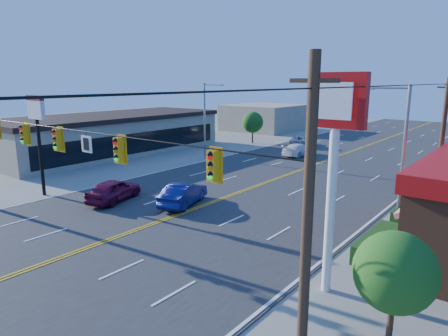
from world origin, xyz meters
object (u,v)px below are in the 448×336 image
Objects in this scene: pizza_hut_sign at (37,124)px; car_magenta at (114,191)px; car_blue at (183,195)px; car_silver at (300,141)px; kfc_pylon at (335,140)px; car_white at (299,150)px; signal_span at (71,153)px.

car_magenta is at bearing 21.74° from pizza_hut_sign.
car_silver is at bearing -96.17° from car_blue.
kfc_pylon is at bearing 155.78° from car_magenta.
pizza_hut_sign reaches higher than car_magenta.
car_silver is at bearing 119.41° from kfc_pylon.
pizza_hut_sign is 26.78m from car_white.
kfc_pylon reaches higher than car_magenta.
signal_span reaches higher than car_white.
pizza_hut_sign is at bearing 180.00° from kfc_pylon.
car_blue is 28.07m from car_silver.
car_magenta is at bearing 172.56° from kfc_pylon.
car_blue is at bearing 97.23° from signal_span.
car_magenta is (-5.46, 6.16, -4.12)m from signal_span.
signal_span is at bearing 79.09° from car_blue.
car_white is (-14.59, 25.33, -5.37)m from kfc_pylon.
signal_span is 5.35× the size of car_blue.
signal_span is 9.52m from car_blue.
car_blue is at bearing 102.41° from car_white.
car_blue is (-1.08, 8.51, -4.14)m from signal_span.
car_magenta is at bearing 71.18° from car_silver.
pizza_hut_sign is 11.66m from car_blue.
kfc_pylon reaches higher than car_blue.
kfc_pylon is 1.82× the size of car_white.
car_blue is 0.97× the size of car_white.
pizza_hut_sign is at bearing 159.81° from signal_span.
pizza_hut_sign is at bearing 4.95° from car_magenta.
signal_span is 5.21× the size of car_white.
signal_span is at bearing -160.22° from kfc_pylon.
signal_span reaches higher than car_magenta.
kfc_pylon is 1.89× the size of car_magenta.
pizza_hut_sign is 1.52× the size of car_magenta.
car_magenta is 0.96× the size of car_white.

